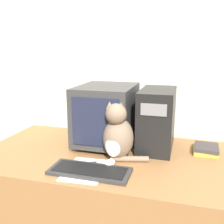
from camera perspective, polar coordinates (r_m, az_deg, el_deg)
The scene contains 9 objects.
wall_back at distance 2.02m, azimuth 2.35°, elevation 10.37°, with size 7.00×0.05×2.50m.
desk at distance 1.84m, azimuth -1.84°, elevation -19.46°, with size 1.54×0.86×0.72m.
crt_monitor at distance 1.77m, azimuth -1.26°, elevation -0.51°, with size 0.36×0.46×0.40m.
computer_tower at distance 1.73m, azimuth 9.75°, elevation -1.52°, with size 0.21×0.40×0.39m.
keyboard at distance 1.43m, azimuth -4.87°, elevation -12.65°, with size 0.43×0.18×0.02m.
cat at distance 1.54m, azimuth 1.28°, elevation -5.16°, with size 0.29×0.27×0.35m.
book_stack at distance 1.77m, azimuth 19.70°, elevation -7.64°, with size 0.16×0.18×0.05m.
pen at distance 1.53m, azimuth -6.12°, elevation -10.97°, with size 0.13×0.07×0.01m.
paper_sheet at distance 1.46m, azimuth -5.79°, elevation -12.40°, with size 0.23×0.31×0.00m.
Camera 1 is at (0.48, -1.03, 1.37)m, focal length 42.00 mm.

